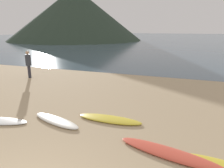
{
  "coord_description": "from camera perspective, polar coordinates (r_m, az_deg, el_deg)",
  "views": [
    {
      "loc": [
        2.58,
        -1.65,
        3.02
      ],
      "look_at": [
        -0.42,
        6.63,
        0.6
      ],
      "focal_mm": 33.11,
      "sensor_mm": 36.0,
      "label": 1
    }
  ],
  "objects": [
    {
      "name": "surfboard_5",
      "position": [
        5.51,
        15.5,
        -17.92
      ],
      "size": [
        2.67,
        1.09,
        0.09
      ],
      "primitive_type": "ellipsoid",
      "rotation": [
        0.0,
        0.0,
        -0.22
      ],
      "color": "#D84C38",
      "rests_on": "ground"
    },
    {
      "name": "surfboard_3",
      "position": [
        7.17,
        -15.17,
        -9.72
      ],
      "size": [
        2.07,
        1.04,
        0.09
      ],
      "primitive_type": "ellipsoid",
      "rotation": [
        0.0,
        0.0,
        -0.28
      ],
      "color": "silver",
      "rests_on": "ground"
    },
    {
      "name": "person_0",
      "position": [
        13.64,
        -22.1,
        5.63
      ],
      "size": [
        0.33,
        0.33,
        1.66
      ],
      "rotation": [
        0.0,
        0.0,
        2.48
      ],
      "color": "#2D2D38",
      "rests_on": "ground"
    },
    {
      "name": "surfboard_4",
      "position": [
        7.04,
        -0.66,
        -9.65
      ],
      "size": [
        2.21,
        0.62,
        0.09
      ],
      "primitive_type": "ellipsoid",
      "rotation": [
        0.0,
        0.0,
        0.01
      ],
      "color": "yellow",
      "rests_on": "ground"
    },
    {
      "name": "ocean_water",
      "position": [
        63.08,
        17.92,
        11.91
      ],
      "size": [
        140.0,
        100.0,
        0.01
      ],
      "primitive_type": "cube",
      "color": "#475B6B",
      "rests_on": "ground"
    },
    {
      "name": "ground_plane",
      "position": [
        12.33,
        7.17,
        0.59
      ],
      "size": [
        120.0,
        120.0,
        0.2
      ],
      "primitive_type": "cube",
      "color": "tan",
      "rests_on": "ground"
    },
    {
      "name": "headland_hill",
      "position": [
        53.49,
        -10.11,
        18.47
      ],
      "size": [
        31.98,
        31.98,
        12.23
      ],
      "primitive_type": "cone",
      "color": "#28382B",
      "rests_on": "ground"
    }
  ]
}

